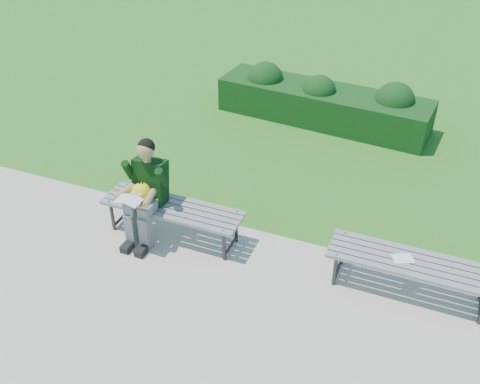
{
  "coord_description": "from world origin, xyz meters",
  "views": [
    {
      "loc": [
        1.88,
        -5.16,
        4.3
      ],
      "look_at": [
        -0.12,
        -0.27,
        0.75
      ],
      "focal_mm": 40.0,
      "sensor_mm": 36.0,
      "label": 1
    }
  ],
  "objects": [
    {
      "name": "ground",
      "position": [
        0.0,
        0.0,
        0.0
      ],
      "size": [
        80.0,
        80.0,
        0.0
      ],
      "color": "#157115",
      "rests_on": "ground"
    },
    {
      "name": "walkway",
      "position": [
        0.0,
        -1.75,
        0.01
      ],
      "size": [
        30.0,
        3.5,
        0.02
      ],
      "color": "#BEB8A1",
      "rests_on": "ground"
    },
    {
      "name": "hedge",
      "position": [
        -0.05,
        3.47,
        0.37
      ],
      "size": [
        3.81,
        1.3,
        0.9
      ],
      "color": "#1B3F13",
      "rests_on": "ground"
    },
    {
      "name": "bench_left",
      "position": [
        -0.93,
        -0.49,
        0.42
      ],
      "size": [
        1.8,
        0.5,
        0.46
      ],
      "color": "gray",
      "rests_on": "walkway"
    },
    {
      "name": "bench_right",
      "position": [
        1.95,
        -0.41,
        0.42
      ],
      "size": [
        1.8,
        0.5,
        0.46
      ],
      "color": "gray",
      "rests_on": "walkway"
    },
    {
      "name": "seated_boy",
      "position": [
        -1.23,
        -0.59,
        0.71
      ],
      "size": [
        0.56,
        0.76,
        1.31
      ],
      "color": "slate",
      "rests_on": "walkway"
    },
    {
      "name": "paper_sheet",
      "position": [
        1.85,
        -0.41,
        0.47
      ],
      "size": [
        0.27,
        0.24,
        0.01
      ],
      "color": "white",
      "rests_on": "bench_right"
    }
  ]
}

